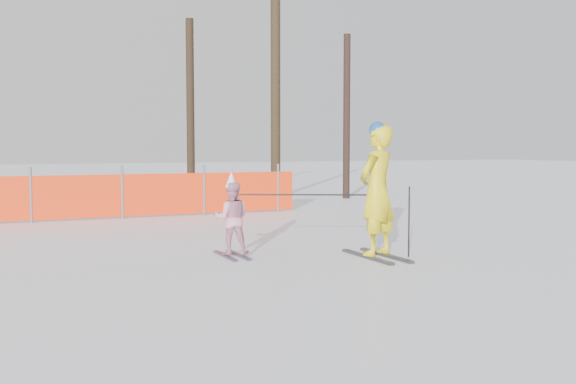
# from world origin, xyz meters

# --- Properties ---
(ground) EXTENTS (120.00, 120.00, 0.00)m
(ground) POSITION_xyz_m (0.00, 0.00, 0.00)
(ground) COLOR white
(ground) RESTS_ON ground
(adult) EXTENTS (0.86, 1.38, 2.07)m
(adult) POSITION_xyz_m (1.22, -0.10, 1.04)
(adult) COLOR black
(adult) RESTS_ON ground
(child) EXTENTS (0.65, 0.98, 1.31)m
(child) POSITION_xyz_m (-0.77, 0.90, 0.60)
(child) COLOR black
(child) RESTS_ON ground
(ski_poles) EXTENTS (2.35, 1.16, 1.09)m
(ski_poles) POSITION_xyz_m (0.74, 0.15, 0.81)
(ski_poles) COLOR black
(ski_poles) RESTS_ON ground
(tree_trunks) EXTENTS (4.73, 3.05, 7.09)m
(tree_trunks) POSITION_xyz_m (4.05, 11.47, 3.21)
(tree_trunks) COLOR #2F2215
(tree_trunks) RESTS_ON ground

